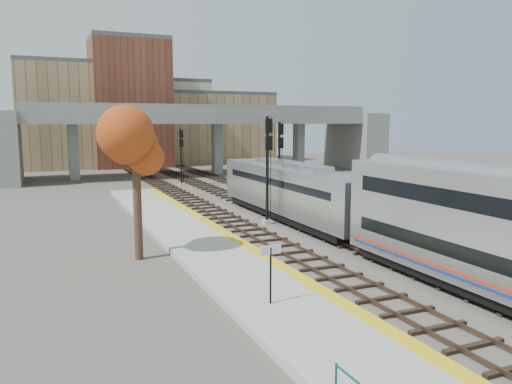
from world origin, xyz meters
name	(u,v)px	position (x,y,z in m)	size (l,w,h in m)	color
ground	(364,258)	(0.00, 0.00, 0.00)	(160.00, 160.00, 0.00)	#47423D
platform	(239,270)	(-7.25, 0.00, 0.17)	(4.50, 60.00, 0.35)	#9E9E99
yellow_strip	(275,262)	(-5.35, 0.00, 0.35)	(0.70, 60.00, 0.01)	yellow
tracks	(279,215)	(0.93, 12.50, 0.08)	(10.70, 95.00, 0.25)	black
overpass	(203,133)	(4.92, 45.00, 5.81)	(54.00, 12.00, 9.50)	slate
buildings_far	(145,118)	(1.26, 66.57, 7.88)	(43.00, 21.00, 20.60)	tan
parking_lot	(322,185)	(14.00, 28.00, 0.02)	(14.00, 18.00, 0.04)	black
locomotive	(290,190)	(1.00, 10.77, 2.28)	(3.02, 19.05, 4.10)	#A8AAB2
signal_mast_near	(268,170)	(-1.10, 10.16, 3.90)	(0.60, 0.64, 7.64)	#9E9E99
signal_mast_mid	(280,165)	(3.00, 16.66, 3.64)	(0.60, 0.64, 7.26)	#9E9E99
signal_mast_far	(181,159)	(-1.10, 33.84, 3.09)	(0.60, 0.64, 6.46)	#9E9E99
station_sign	(271,262)	(-7.93, -5.05, 1.98)	(0.90, 0.13, 2.27)	black
tree	(136,146)	(-11.22, 4.47, 6.01)	(3.60, 3.60, 8.10)	#382619
car_a	(307,187)	(9.11, 22.78, 0.67)	(1.48, 3.67, 1.25)	#99999E
car_b	(335,182)	(14.04, 25.33, 0.60)	(1.19, 3.42, 1.13)	#99999E
car_c	(344,177)	(17.89, 29.43, 0.57)	(1.49, 3.67, 1.06)	#99999E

